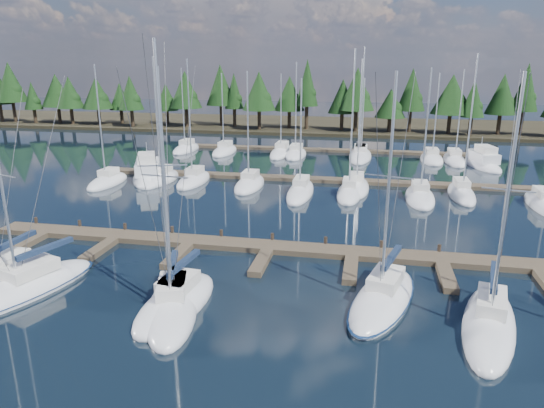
% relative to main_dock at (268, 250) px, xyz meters
% --- Properties ---
extents(ground, '(260.00, 260.00, 0.00)m').
position_rel_main_dock_xyz_m(ground, '(0.00, 12.64, -0.20)').
color(ground, black).
rests_on(ground, ground).
extents(far_shore, '(220.00, 30.00, 0.60)m').
position_rel_main_dock_xyz_m(far_shore, '(0.00, 72.64, 0.10)').
color(far_shore, '#2A2517').
rests_on(far_shore, ground).
extents(main_dock, '(44.00, 6.13, 0.90)m').
position_rel_main_dock_xyz_m(main_dock, '(0.00, 0.00, 0.00)').
color(main_dock, brown).
rests_on(main_dock, ground).
extents(back_docks, '(50.00, 21.80, 0.40)m').
position_rel_main_dock_xyz_m(back_docks, '(0.00, 32.23, -0.00)').
color(back_docks, brown).
rests_on(back_docks, ground).
extents(front_sailboat_0, '(3.04, 8.54, 12.46)m').
position_rel_main_dock_xyz_m(front_sailboat_0, '(-15.13, -8.08, 0.07)').
color(front_sailboat_0, silver).
rests_on(front_sailboat_0, ground).
extents(front_sailboat_1, '(5.91, 10.20, 13.25)m').
position_rel_main_dock_xyz_m(front_sailboat_1, '(-12.87, -8.97, 0.07)').
color(front_sailboat_1, silver).
rests_on(front_sailboat_1, ground).
extents(front_sailboat_2, '(3.78, 7.95, 13.85)m').
position_rel_main_dock_xyz_m(front_sailboat_2, '(-3.39, -8.95, 0.09)').
color(front_sailboat_2, silver).
rests_on(front_sailboat_2, ground).
extents(front_sailboat_3, '(5.13, 8.88, 15.09)m').
position_rel_main_dock_xyz_m(front_sailboat_3, '(-3.39, -9.50, 0.10)').
color(front_sailboat_3, silver).
rests_on(front_sailboat_3, ground).
extents(front_sailboat_4, '(5.36, 9.67, 13.62)m').
position_rel_main_dock_xyz_m(front_sailboat_4, '(7.98, -6.18, 0.07)').
color(front_sailboat_4, silver).
rests_on(front_sailboat_4, ground).
extents(front_sailboat_5, '(4.60, 9.73, 13.65)m').
position_rel_main_dock_xyz_m(front_sailboat_5, '(13.30, -7.94, 0.08)').
color(front_sailboat_5, silver).
rests_on(front_sailboat_5, ground).
extents(back_sailboat_rows, '(47.94, 32.54, 16.10)m').
position_rel_main_dock_xyz_m(back_sailboat_rows, '(0.64, 28.13, 0.06)').
color(back_sailboat_rows, silver).
rests_on(back_sailboat_rows, ground).
extents(motor_yacht_left, '(7.23, 10.86, 5.18)m').
position_rel_main_dock_xyz_m(motor_yacht_left, '(-18.47, 19.60, 0.35)').
color(motor_yacht_left, silver).
rests_on(motor_yacht_left, ground).
extents(motor_yacht_right, '(4.93, 9.75, 4.66)m').
position_rel_main_dock_xyz_m(motor_yacht_right, '(21.64, 35.10, 0.31)').
color(motor_yacht_right, silver).
rests_on(motor_yacht_right, ground).
extents(tree_line, '(184.05, 11.36, 13.30)m').
position_rel_main_dock_xyz_m(tree_line, '(2.20, 62.77, 7.22)').
color(tree_line, black).
rests_on(tree_line, far_shore).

